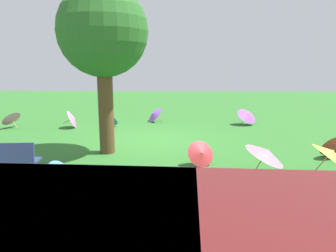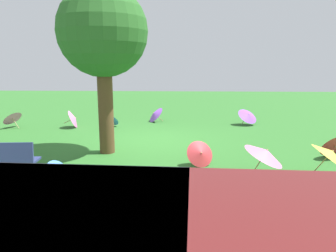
{
  "view_description": "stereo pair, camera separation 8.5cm",
  "coord_description": "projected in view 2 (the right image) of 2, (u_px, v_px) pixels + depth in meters",
  "views": [
    {
      "loc": [
        -1.05,
        9.82,
        2.46
      ],
      "look_at": [
        -0.68,
        0.46,
        0.6
      ],
      "focal_mm": 32.61,
      "sensor_mm": 36.0,
      "label": 1
    },
    {
      "loc": [
        -1.13,
        9.81,
        2.46
      ],
      "look_at": [
        -0.68,
        0.46,
        0.6
      ],
      "focal_mm": 32.61,
      "sensor_mm": 36.0,
      "label": 2
    }
  ],
  "objects": [
    {
      "name": "parasol_red_1",
      "position": [
        334.0,
        144.0,
        8.24
      ],
      "size": [
        0.96,
        0.91,
        0.77
      ],
      "color": "tan",
      "rests_on": "ground"
    },
    {
      "name": "ground",
      "position": [
        148.0,
        141.0,
        10.15
      ],
      "size": [
        40.0,
        40.0,
        0.0
      ],
      "primitive_type": "plane",
      "color": "#2D6B28"
    },
    {
      "name": "parasol_purple_0",
      "position": [
        155.0,
        114.0,
        13.52
      ],
      "size": [
        0.92,
        0.99,
        0.7
      ],
      "color": "tan",
      "rests_on": "ground"
    },
    {
      "name": "parasol_red_2",
      "position": [
        201.0,
        153.0,
        7.56
      ],
      "size": [
        0.81,
        0.73,
        0.64
      ],
      "color": "tan",
      "rests_on": "ground"
    },
    {
      "name": "parasol_blue_1",
      "position": [
        61.0,
        174.0,
        6.14
      ],
      "size": [
        0.69,
        0.76,
        0.63
      ],
      "color": "tan",
      "rests_on": "ground"
    },
    {
      "name": "parasol_yellow_0",
      "position": [
        330.0,
        154.0,
        6.74
      ],
      "size": [
        0.93,
        0.98,
        0.86
      ],
      "color": "tan",
      "rests_on": "ground"
    },
    {
      "name": "parasol_purple_1",
      "position": [
        248.0,
        115.0,
        12.74
      ],
      "size": [
        1.11,
        1.08,
        0.73
      ],
      "color": "tan",
      "rests_on": "ground"
    },
    {
      "name": "shade_tree",
      "position": [
        103.0,
        34.0,
        8.17
      ],
      "size": [
        2.44,
        2.44,
        4.58
      ],
      "color": "brown",
      "rests_on": "ground"
    },
    {
      "name": "parasol_blue_0",
      "position": [
        112.0,
        119.0,
        12.48
      ],
      "size": [
        0.74,
        0.68,
        0.58
      ],
      "color": "tan",
      "rests_on": "ground"
    },
    {
      "name": "parasol_pink_0",
      "position": [
        12.0,
        117.0,
        12.22
      ],
      "size": [
        0.91,
        0.96,
        0.74
      ],
      "color": "tan",
      "rests_on": "ground"
    },
    {
      "name": "parasol_pink_1",
      "position": [
        74.0,
        119.0,
        12.25
      ],
      "size": [
        0.69,
        0.82,
        0.74
      ],
      "color": "tan",
      "rests_on": "ground"
    },
    {
      "name": "parasol_pink_2",
      "position": [
        265.0,
        153.0,
        6.67
      ],
      "size": [
        1.1,
        1.11,
        0.86
      ],
      "color": "tan",
      "rests_on": "ground"
    }
  ]
}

